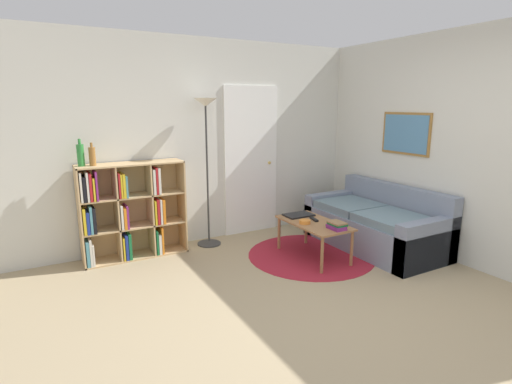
# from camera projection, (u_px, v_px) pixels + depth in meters

# --- Properties ---
(ground_plane) EXTENTS (14.00, 14.00, 0.00)m
(ground_plane) POSITION_uv_depth(u_px,v_px,m) (341.00, 321.00, 3.36)
(ground_plane) COLOR tan
(wall_back) EXTENTS (7.03, 0.11, 2.60)m
(wall_back) POSITION_uv_depth(u_px,v_px,m) (218.00, 143.00, 5.27)
(wall_back) COLOR silver
(wall_back) RESTS_ON ground_plane
(wall_right) EXTENTS (0.08, 5.52, 2.60)m
(wall_right) POSITION_uv_depth(u_px,v_px,m) (402.00, 143.00, 5.13)
(wall_right) COLOR silver
(wall_right) RESTS_ON ground_plane
(rug) EXTENTS (1.51, 1.51, 0.01)m
(rug) POSITION_uv_depth(u_px,v_px,m) (311.00, 255.00, 4.82)
(rug) COLOR maroon
(rug) RESTS_ON ground_plane
(bookshelf) EXTENTS (1.19, 0.34, 1.13)m
(bookshelf) POSITION_uv_depth(u_px,v_px,m) (128.00, 211.00, 4.66)
(bookshelf) COLOR tan
(bookshelf) RESTS_ON ground_plane
(floor_lamp) EXTENTS (0.30, 0.30, 1.86)m
(floor_lamp) POSITION_uv_depth(u_px,v_px,m) (206.00, 130.00, 4.89)
(floor_lamp) COLOR #333333
(floor_lamp) RESTS_ON ground_plane
(couch) EXTENTS (0.89, 1.76, 0.78)m
(couch) POSITION_uv_depth(u_px,v_px,m) (377.00, 225.00, 5.09)
(couch) COLOR gray
(couch) RESTS_ON ground_plane
(coffee_table) EXTENTS (0.50, 0.94, 0.43)m
(coffee_table) POSITION_uv_depth(u_px,v_px,m) (314.00, 226.00, 4.69)
(coffee_table) COLOR #996B42
(coffee_table) RESTS_ON ground_plane
(laptop) EXTENTS (0.35, 0.24, 0.02)m
(laptop) POSITION_uv_depth(u_px,v_px,m) (298.00, 215.00, 4.94)
(laptop) COLOR black
(laptop) RESTS_ON coffee_table
(bowl) EXTENTS (0.13, 0.13, 0.04)m
(bowl) POSITION_uv_depth(u_px,v_px,m) (305.00, 222.00, 4.62)
(bowl) COLOR orange
(bowl) RESTS_ON coffee_table
(book_stack_on_table) EXTENTS (0.16, 0.20, 0.09)m
(book_stack_on_table) POSITION_uv_depth(u_px,v_px,m) (337.00, 225.00, 4.40)
(book_stack_on_table) COLOR #7F287A
(book_stack_on_table) RESTS_ON coffee_table
(remote) EXTENTS (0.08, 0.18, 0.02)m
(remote) POSITION_uv_depth(u_px,v_px,m) (314.00, 219.00, 4.76)
(remote) COLOR black
(remote) RESTS_ON coffee_table
(bottle_left) EXTENTS (0.08, 0.08, 0.30)m
(bottle_left) POSITION_uv_depth(u_px,v_px,m) (81.00, 155.00, 4.29)
(bottle_left) COLOR #2D8438
(bottle_left) RESTS_ON bookshelf
(bottle_middle) EXTENTS (0.07, 0.07, 0.25)m
(bottle_middle) POSITION_uv_depth(u_px,v_px,m) (92.00, 156.00, 4.33)
(bottle_middle) COLOR olive
(bottle_middle) RESTS_ON bookshelf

